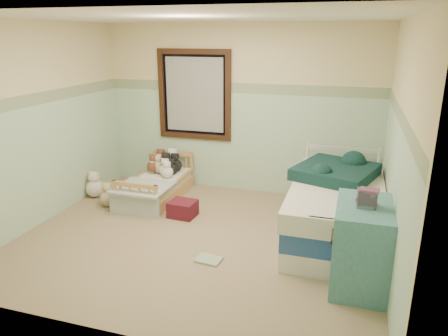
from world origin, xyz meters
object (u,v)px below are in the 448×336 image
(twin_bed_frame, at_px, (334,228))
(toddler_bed_frame, at_px, (157,192))
(plush_floor_tan, at_px, (108,198))
(red_pillow, at_px, (183,209))
(floor_book, at_px, (209,260))
(dresser, at_px, (361,245))
(plush_floor_cream, at_px, (95,188))

(twin_bed_frame, bearing_deg, toddler_bed_frame, 168.23)
(toddler_bed_frame, height_order, plush_floor_tan, plush_floor_tan)
(red_pillow, distance_m, floor_book, 1.24)
(dresser, distance_m, red_pillow, 2.48)
(twin_bed_frame, height_order, red_pillow, twin_bed_frame)
(plush_floor_tan, height_order, dresser, dresser)
(plush_floor_cream, distance_m, plush_floor_tan, 0.45)
(toddler_bed_frame, relative_size, red_pillow, 3.93)
(twin_bed_frame, relative_size, floor_book, 7.52)
(dresser, bearing_deg, plush_floor_tan, 163.41)
(toddler_bed_frame, xyz_separation_m, twin_bed_frame, (2.60, -0.54, 0.02))
(plush_floor_cream, distance_m, red_pillow, 1.55)
(toddler_bed_frame, bearing_deg, dresser, -27.47)
(toddler_bed_frame, distance_m, plush_floor_cream, 0.93)
(plush_floor_tan, xyz_separation_m, dresser, (3.41, -1.01, 0.29))
(plush_floor_cream, relative_size, dresser, 0.33)
(plush_floor_cream, bearing_deg, toddler_bed_frame, 14.87)
(twin_bed_frame, height_order, dresser, dresser)
(plush_floor_tan, bearing_deg, dresser, -16.59)
(toddler_bed_frame, xyz_separation_m, plush_floor_tan, (-0.52, -0.49, 0.03))
(plush_floor_tan, bearing_deg, toddler_bed_frame, 42.94)
(twin_bed_frame, xyz_separation_m, red_pillow, (-1.97, 0.03, -0.00))
(plush_floor_cream, xyz_separation_m, twin_bed_frame, (3.50, -0.30, -0.02))
(plush_floor_tan, bearing_deg, twin_bed_frame, -1.04)
(plush_floor_cream, bearing_deg, dresser, -18.44)
(twin_bed_frame, distance_m, floor_book, 1.59)
(toddler_bed_frame, bearing_deg, plush_floor_tan, -137.06)
(plush_floor_tan, xyz_separation_m, twin_bed_frame, (3.12, -0.06, -0.01))
(floor_book, bearing_deg, plush_floor_tan, 157.38)
(twin_bed_frame, bearing_deg, plush_floor_tan, 178.96)
(dresser, relative_size, floor_book, 3.09)
(plush_floor_tan, distance_m, floor_book, 2.14)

